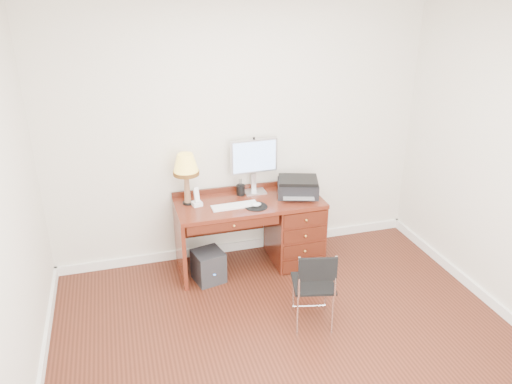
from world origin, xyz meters
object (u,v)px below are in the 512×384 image
object	(u,v)px
monitor	(254,159)
equipment_box	(209,266)
phone	(197,200)
printer	(298,187)
desk	(278,226)
leg_lamp	(186,168)
chair	(316,281)

from	to	relation	value
monitor	equipment_box	bearing A→B (deg)	-148.25
phone	equipment_box	bearing A→B (deg)	-89.32
printer	phone	bearing A→B (deg)	-164.16
desk	printer	distance (m)	0.48
printer	monitor	bearing A→B (deg)	169.40
desk	phone	distance (m)	0.94
leg_lamp	desk	bearing A→B (deg)	-6.56
leg_lamp	phone	distance (m)	0.35
desk	chair	size ratio (longest dim) A/B	1.98
phone	leg_lamp	bearing A→B (deg)	124.76
desk	equipment_box	bearing A→B (deg)	-167.14
phone	printer	bearing A→B (deg)	-14.33
monitor	leg_lamp	world-z (taller)	monitor
monitor	equipment_box	size ratio (longest dim) A/B	1.76
chair	printer	bearing A→B (deg)	90.97
leg_lamp	chair	xyz separation A→B (m)	(0.89, -1.26, -0.68)
phone	desk	bearing A→B (deg)	-14.96
chair	desk	bearing A→B (deg)	101.10
desk	equipment_box	distance (m)	0.86
monitor	phone	xyz separation A→B (m)	(-0.65, -0.19, -0.31)
monitor	leg_lamp	size ratio (longest dim) A/B	1.09
desk	chair	distance (m)	1.16
monitor	printer	world-z (taller)	monitor
desk	printer	world-z (taller)	printer
chair	leg_lamp	bearing A→B (deg)	138.44
monitor	chair	size ratio (longest dim) A/B	0.76
leg_lamp	phone	size ratio (longest dim) A/B	2.69
printer	phone	distance (m)	1.06
desk	equipment_box	size ratio (longest dim) A/B	4.58
desk	leg_lamp	size ratio (longest dim) A/B	2.84
printer	equipment_box	world-z (taller)	printer
desk	chair	xyz separation A→B (m)	(-0.04, -1.16, 0.05)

